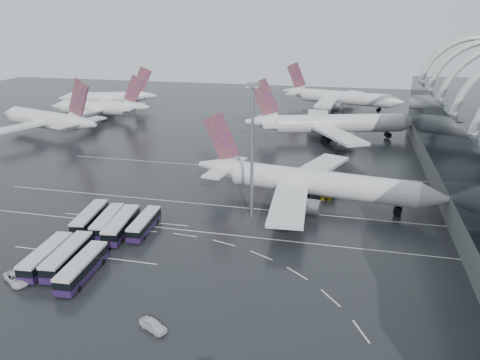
% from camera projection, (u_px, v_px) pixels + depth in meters
% --- Properties ---
extents(ground, '(420.00, 420.00, 0.00)m').
position_uv_depth(ground, '(236.00, 231.00, 92.48)').
color(ground, black).
rests_on(ground, ground).
extents(lane_marking_near, '(120.00, 0.25, 0.01)m').
position_uv_depth(lane_marking_near, '(233.00, 235.00, 90.64)').
color(lane_marking_near, silver).
rests_on(lane_marking_near, ground).
extents(lane_marking_mid, '(120.00, 0.25, 0.01)m').
position_uv_depth(lane_marking_mid, '(249.00, 208.00, 103.49)').
color(lane_marking_mid, silver).
rests_on(lane_marking_mid, ground).
extents(lane_marking_far, '(120.00, 0.25, 0.01)m').
position_uv_depth(lane_marking_far, '(271.00, 170.00, 129.20)').
color(lane_marking_far, silver).
rests_on(lane_marking_far, ground).
extents(bus_bay_line_south, '(28.00, 0.25, 0.01)m').
position_uv_depth(bus_bay_line_south, '(83.00, 255.00, 83.08)').
color(bus_bay_line_south, silver).
rests_on(bus_bay_line_south, ground).
extents(bus_bay_line_north, '(28.00, 0.25, 0.01)m').
position_uv_depth(bus_bay_line_north, '(125.00, 219.00, 97.77)').
color(bus_bay_line_north, silver).
rests_on(bus_bay_line_north, ground).
extents(airliner_main, '(56.96, 49.47, 19.30)m').
position_uv_depth(airliner_main, '(309.00, 182.00, 105.24)').
color(airliner_main, silver).
rests_on(airliner_main, ground).
extents(airliner_gate_b, '(60.00, 53.25, 21.25)m').
position_uv_depth(airliner_gate_b, '(330.00, 124.00, 160.44)').
color(airliner_gate_b, silver).
rests_on(airliner_gate_b, ground).
extents(airliner_gate_c, '(55.99, 50.91, 20.23)m').
position_uv_depth(airliner_gate_c, '(338.00, 98.00, 214.89)').
color(airliner_gate_c, silver).
rests_on(airliner_gate_c, ground).
extents(jet_remote_west, '(48.71, 39.60, 21.56)m').
position_uv_depth(jet_remote_west, '(49.00, 120.00, 164.92)').
color(jet_remote_west, silver).
rests_on(jet_remote_west, ground).
extents(jet_remote_mid, '(42.85, 34.51, 18.68)m').
position_uv_depth(jet_remote_mid, '(101.00, 108.00, 191.71)').
color(jet_remote_mid, silver).
rests_on(jet_remote_mid, ground).
extents(jet_remote_far, '(43.85, 35.59, 19.28)m').
position_uv_depth(jet_remote_far, '(110.00, 98.00, 213.92)').
color(jet_remote_far, silver).
rests_on(jet_remote_far, ground).
extents(bus_row_near_a, '(4.84, 13.42, 3.23)m').
position_uv_depth(bus_row_near_a, '(90.00, 218.00, 94.14)').
color(bus_row_near_a, '#1F133B').
rests_on(bus_row_near_a, ground).
extents(bus_row_near_b, '(4.63, 12.81, 3.08)m').
position_uv_depth(bus_row_near_b, '(108.00, 221.00, 92.78)').
color(bus_row_near_b, '#1F133B').
rests_on(bus_row_near_b, ground).
extents(bus_row_near_c, '(4.76, 13.90, 3.35)m').
position_uv_depth(bus_row_near_c, '(121.00, 225.00, 90.84)').
color(bus_row_near_c, '#1F133B').
rests_on(bus_row_near_c, ground).
extents(bus_row_near_d, '(3.58, 12.34, 3.00)m').
position_uv_depth(bus_row_near_d, '(144.00, 224.00, 91.87)').
color(bus_row_near_d, '#1F133B').
rests_on(bus_row_near_d, ground).
extents(bus_row_far_a, '(4.06, 13.40, 3.25)m').
position_uv_depth(bus_row_far_a, '(46.00, 256.00, 79.01)').
color(bus_row_far_a, '#1F133B').
rests_on(bus_row_far_a, ground).
extents(bus_row_far_b, '(4.32, 13.72, 3.32)m').
position_uv_depth(bus_row_far_b, '(68.00, 256.00, 78.99)').
color(bus_row_far_b, '#1F133B').
rests_on(bus_row_far_b, ground).
extents(bus_row_far_c, '(3.91, 13.37, 3.25)m').
position_uv_depth(bus_row_far_c, '(82.00, 267.00, 75.54)').
color(bus_row_far_c, '#1F133B').
rests_on(bus_row_far_c, ground).
extents(van_curve_a, '(6.04, 5.23, 1.55)m').
position_uv_depth(van_curve_a, '(16.00, 278.00, 74.25)').
color(van_curve_a, silver).
rests_on(van_curve_a, ground).
extents(van_curve_b, '(4.73, 3.57, 1.50)m').
position_uv_depth(van_curve_b, '(153.00, 325.00, 63.03)').
color(van_curve_b, silver).
rests_on(van_curve_b, ground).
extents(floodlight_mast, '(2.15, 2.15, 28.09)m').
position_uv_depth(floodlight_mast, '(252.00, 136.00, 93.12)').
color(floodlight_mast, gray).
rests_on(floodlight_mast, ground).
extents(gse_cart_belly_a, '(2.45, 1.45, 1.34)m').
position_uv_depth(gse_cart_belly_a, '(326.00, 197.00, 108.30)').
color(gse_cart_belly_a, '#AC9116').
rests_on(gse_cart_belly_a, ground).
extents(gse_cart_belly_b, '(1.94, 1.15, 1.06)m').
position_uv_depth(gse_cart_belly_b, '(351.00, 189.00, 113.62)').
color(gse_cart_belly_b, slate).
rests_on(gse_cart_belly_b, ground).
extents(gse_cart_belly_c, '(2.33, 1.38, 1.27)m').
position_uv_depth(gse_cart_belly_c, '(298.00, 204.00, 104.15)').
color(gse_cart_belly_c, '#AC9116').
rests_on(gse_cart_belly_c, ground).
extents(gse_cart_belly_d, '(1.97, 1.16, 1.07)m').
position_uv_depth(gse_cart_belly_d, '(406.00, 193.00, 111.12)').
color(gse_cart_belly_d, slate).
rests_on(gse_cart_belly_d, ground).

